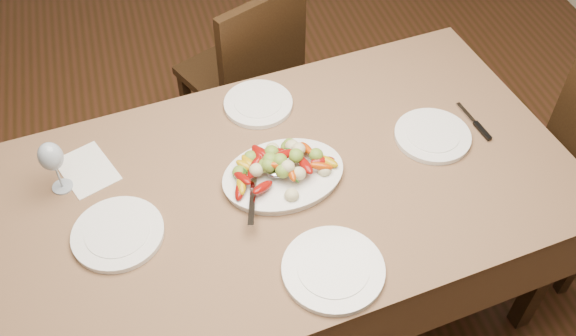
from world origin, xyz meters
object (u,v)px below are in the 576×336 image
(chair_far, at_px, (238,73))
(plate_near, at_px, (333,270))
(serving_platter, at_px, (283,177))
(plate_far, at_px, (258,104))
(plate_right, at_px, (432,136))
(plate_left, at_px, (118,234))
(dining_table, at_px, (288,249))
(wine_glass, at_px, (54,166))

(chair_far, relative_size, plate_near, 3.22)
(serving_platter, bearing_deg, chair_far, 87.62)
(serving_platter, xyz_separation_m, plate_far, (0.01, 0.36, -0.00))
(serving_platter, distance_m, plate_right, 0.54)
(plate_left, bearing_deg, chair_far, 59.61)
(dining_table, relative_size, chair_far, 1.94)
(plate_far, distance_m, plate_near, 0.73)
(plate_far, xyz_separation_m, wine_glass, (-0.69, -0.20, 0.09))
(plate_far, bearing_deg, dining_table, -89.15)
(plate_near, bearing_deg, chair_far, 90.28)
(dining_table, distance_m, plate_near, 0.53)
(plate_far, bearing_deg, plate_right, -30.86)
(dining_table, height_order, plate_left, plate_left)
(chair_far, bearing_deg, plate_far, 62.48)
(serving_platter, bearing_deg, dining_table, -43.78)
(plate_near, height_order, wine_glass, wine_glass)
(plate_left, relative_size, plate_right, 1.06)
(plate_right, bearing_deg, dining_table, -174.33)
(chair_far, relative_size, wine_glass, 4.64)
(plate_near, xyz_separation_m, wine_glass, (-0.73, 0.53, 0.09))
(plate_left, bearing_deg, dining_table, 7.21)
(chair_far, height_order, plate_near, chair_far)
(chair_far, xyz_separation_m, plate_left, (-0.57, -0.97, 0.29))
(dining_table, relative_size, serving_platter, 4.79)
(plate_near, bearing_deg, dining_table, 94.85)
(dining_table, xyz_separation_m, plate_near, (0.03, -0.36, 0.39))
(chair_far, distance_m, plate_right, 1.03)
(plate_far, bearing_deg, plate_near, -87.17)
(plate_left, xyz_separation_m, plate_far, (0.54, 0.44, 0.00))
(chair_far, height_order, wine_glass, wine_glass)
(wine_glass, bearing_deg, chair_far, 45.50)
(plate_near, bearing_deg, plate_left, 153.01)
(dining_table, distance_m, plate_far, 0.54)
(wine_glass, bearing_deg, plate_far, 16.15)
(serving_platter, relative_size, plate_right, 1.48)
(serving_platter, relative_size, wine_glass, 1.87)
(wine_glass, bearing_deg, plate_right, -5.49)
(dining_table, relative_size, plate_left, 6.72)
(chair_far, bearing_deg, wine_glass, 21.21)
(plate_right, relative_size, plate_near, 0.88)
(dining_table, xyz_separation_m, plate_far, (-0.01, 0.37, 0.39))
(chair_far, distance_m, plate_near, 1.30)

